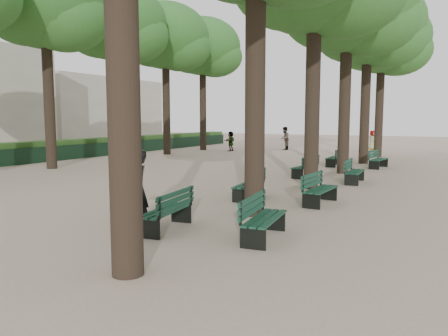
% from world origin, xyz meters
% --- Properties ---
extents(ground, '(120.00, 120.00, 0.00)m').
position_xyz_m(ground, '(0.00, 0.00, 0.00)').
color(ground, tan).
rests_on(ground, ground).
extents(tree_central_3, '(6.00, 6.00, 9.95)m').
position_xyz_m(tree_central_3, '(1.50, 13.00, 7.65)').
color(tree_central_3, '#33261C').
rests_on(tree_central_3, ground).
extents(tree_central_4, '(6.00, 6.00, 9.95)m').
position_xyz_m(tree_central_4, '(1.50, 18.00, 7.65)').
color(tree_central_4, '#33261C').
rests_on(tree_central_4, ground).
extents(tree_central_5, '(6.00, 6.00, 9.95)m').
position_xyz_m(tree_central_5, '(1.50, 23.00, 7.65)').
color(tree_central_5, '#33261C').
rests_on(tree_central_5, ground).
extents(tree_far_2, '(6.00, 6.00, 10.45)m').
position_xyz_m(tree_far_2, '(-12.00, 8.00, 8.14)').
color(tree_far_2, '#33261C').
rests_on(tree_far_2, ground).
extents(tree_far_3, '(6.00, 6.00, 10.45)m').
position_xyz_m(tree_far_3, '(-12.00, 13.00, 8.14)').
color(tree_far_3, '#33261C').
rests_on(tree_far_3, ground).
extents(tree_far_4, '(6.00, 6.00, 10.45)m').
position_xyz_m(tree_far_4, '(-12.00, 18.00, 8.14)').
color(tree_far_4, '#33261C').
rests_on(tree_far_4, ground).
extents(tree_far_5, '(6.00, 6.00, 10.45)m').
position_xyz_m(tree_far_5, '(-12.00, 23.00, 8.14)').
color(tree_far_5, '#33261C').
rests_on(tree_far_5, ground).
extents(bench_left_0, '(0.80, 1.86, 0.92)m').
position_xyz_m(bench_left_0, '(0.37, 0.63, 0.27)').
color(bench_left_0, black).
rests_on(bench_left_0, ground).
extents(bench_left_1, '(0.75, 1.85, 0.92)m').
position_xyz_m(bench_left_1, '(0.37, 5.10, 0.27)').
color(bench_left_1, black).
rests_on(bench_left_1, ground).
extents(bench_left_2, '(0.78, 1.85, 0.92)m').
position_xyz_m(bench_left_2, '(0.37, 10.88, 0.27)').
color(bench_left_2, black).
rests_on(bench_left_2, ground).
extents(bench_left_3, '(0.61, 1.81, 0.92)m').
position_xyz_m(bench_left_3, '(0.37, 15.92, 0.27)').
color(bench_left_3, black).
rests_on(bench_left_3, ground).
extents(bench_right_0, '(0.77, 1.85, 0.92)m').
position_xyz_m(bench_right_0, '(2.63, 1.00, 0.27)').
color(bench_right_0, black).
rests_on(bench_right_0, ground).
extents(bench_right_1, '(0.67, 1.83, 0.92)m').
position_xyz_m(bench_right_1, '(2.63, 5.26, 0.27)').
color(bench_right_1, black).
rests_on(bench_right_1, ground).
extents(bench_right_2, '(0.66, 1.83, 0.92)m').
position_xyz_m(bench_right_2, '(2.63, 10.13, 0.27)').
color(bench_right_2, black).
rests_on(bench_right_2, ground).
extents(bench_right_3, '(0.79, 1.86, 0.92)m').
position_xyz_m(bench_right_3, '(2.63, 15.99, 0.27)').
color(bench_right_3, black).
rests_on(bench_right_3, ground).
extents(man_with_map, '(0.71, 0.80, 1.83)m').
position_xyz_m(man_with_map, '(-0.28, 0.45, 0.92)').
color(man_with_map, black).
rests_on(man_with_map, ground).
extents(pedestrian_d, '(0.53, 0.82, 1.57)m').
position_xyz_m(pedestrian_d, '(0.08, 29.33, 0.78)').
color(pedestrian_d, '#262628').
rests_on(pedestrian_d, ground).
extents(pedestrian_e, '(0.38, 1.44, 1.54)m').
position_xyz_m(pedestrian_e, '(-9.45, 22.91, 0.77)').
color(pedestrian_e, '#262628').
rests_on(pedestrian_e, ground).
extents(pedestrian_a, '(0.45, 0.94, 1.87)m').
position_xyz_m(pedestrian_a, '(-6.15, 26.01, 0.93)').
color(pedestrian_a, '#262628').
rests_on(pedestrian_a, ground).
extents(fence, '(0.08, 42.00, 0.90)m').
position_xyz_m(fence, '(-15.00, 11.00, 0.45)').
color(fence, black).
rests_on(fence, ground).
extents(hedge, '(1.20, 42.00, 1.20)m').
position_xyz_m(hedge, '(-15.70, 11.00, 0.60)').
color(hedge, '#244919').
rests_on(hedge, ground).
extents(building_far, '(12.00, 16.00, 7.00)m').
position_xyz_m(building_far, '(-33.00, 30.00, 3.50)').
color(building_far, '#B7B2A3').
rests_on(building_far, ground).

